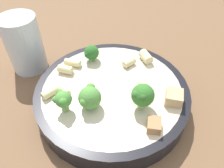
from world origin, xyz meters
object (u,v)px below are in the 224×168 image
object	(u,v)px
rigatoni_2	(144,88)
rigatoni_4	(65,69)
pasta_bowl	(112,95)
broccoli_floret_0	(63,100)
broccoli_floret_2	(90,97)
rigatoni_6	(146,57)
rigatoni_1	(64,89)
drinking_glass	(25,48)
rigatoni_0	(129,63)
broccoli_floret_1	(91,53)
rigatoni_3	(50,93)
rigatoni_5	(73,63)
chicken_chunk_0	(154,125)
chicken_chunk_1	(174,97)
broccoli_floret_3	(142,96)

from	to	relation	value
rigatoni_2	rigatoni_4	bearing A→B (deg)	151.73
rigatoni_4	pasta_bowl	bearing A→B (deg)	-34.91
broccoli_floret_0	broccoli_floret_2	size ratio (longest dim) A/B	0.96
rigatoni_2	rigatoni_6	distance (m)	0.08
pasta_bowl	rigatoni_1	world-z (taller)	rigatoni_1
pasta_bowl	drinking_glass	xyz separation A→B (m)	(-0.15, 0.13, 0.03)
drinking_glass	rigatoni_0	bearing A→B (deg)	-21.03
broccoli_floret_1	rigatoni_3	size ratio (longest dim) A/B	1.20
broccoli_floret_0	rigatoni_6	world-z (taller)	broccoli_floret_0
rigatoni_6	broccoli_floret_1	bearing A→B (deg)	169.72
rigatoni_3	rigatoni_0	bearing A→B (deg)	20.56
rigatoni_1	drinking_glass	distance (m)	0.14
pasta_bowl	rigatoni_3	bearing A→B (deg)	179.93
rigatoni_5	rigatoni_6	xyz separation A→B (m)	(0.14, -0.01, 0.00)
broccoli_floret_0	rigatoni_4	xyz separation A→B (m)	(0.00, 0.09, -0.02)
rigatoni_0	rigatoni_5	distance (m)	0.10
rigatoni_3	chicken_chunk_0	world-z (taller)	same
chicken_chunk_0	chicken_chunk_1	size ratio (longest dim) A/B	0.85
rigatoni_5	rigatoni_2	bearing A→B (deg)	-37.26
rigatoni_3	chicken_chunk_0	xyz separation A→B (m)	(0.15, -0.09, 0.00)
rigatoni_5	drinking_glass	bearing A→B (deg)	147.45
broccoli_floret_3	rigatoni_6	distance (m)	0.12
broccoli_floret_0	broccoli_floret_1	size ratio (longest dim) A/B	1.16
rigatoni_3	broccoli_floret_1	bearing A→B (deg)	46.72
pasta_bowl	chicken_chunk_1	distance (m)	0.10
pasta_bowl	rigatoni_3	world-z (taller)	rigatoni_3
rigatoni_6	chicken_chunk_1	size ratio (longest dim) A/B	1.01
rigatoni_6	drinking_glass	world-z (taller)	drinking_glass
rigatoni_1	rigatoni_6	bearing A→B (deg)	21.18
rigatoni_2	rigatoni_1	bearing A→B (deg)	172.12
pasta_bowl	rigatoni_6	bearing A→B (deg)	39.66
rigatoni_5	chicken_chunk_0	distance (m)	0.19
broccoli_floret_3	rigatoni_1	xyz separation A→B (m)	(-0.11, 0.05, -0.02)
broccoli_floret_0	drinking_glass	xyz separation A→B (m)	(-0.07, 0.16, -0.01)
rigatoni_4	broccoli_floret_1	bearing A→B (deg)	29.28
broccoli_floret_0	rigatoni_6	xyz separation A→B (m)	(0.15, 0.10, -0.01)
broccoli_floret_2	rigatoni_2	world-z (taller)	broccoli_floret_2
rigatoni_3	rigatoni_4	distance (m)	0.06
rigatoni_5	pasta_bowl	bearing A→B (deg)	-48.63
broccoli_floret_0	broccoli_floret_3	bearing A→B (deg)	-7.03
broccoli_floret_0	rigatoni_6	distance (m)	0.18
broccoli_floret_3	rigatoni_0	size ratio (longest dim) A/B	1.87
rigatoni_3	chicken_chunk_1	world-z (taller)	chicken_chunk_1
rigatoni_0	rigatoni_5	size ratio (longest dim) A/B	0.80
rigatoni_4	chicken_chunk_1	world-z (taller)	chicken_chunk_1
rigatoni_3	rigatoni_4	world-z (taller)	rigatoni_4
rigatoni_2	rigatoni_4	xyz separation A→B (m)	(-0.12, 0.07, 0.00)
rigatoni_2	rigatoni_5	world-z (taller)	rigatoni_2
broccoli_floret_3	rigatoni_2	world-z (taller)	broccoli_floret_3
broccoli_floret_0	rigatoni_6	size ratio (longest dim) A/B	1.32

